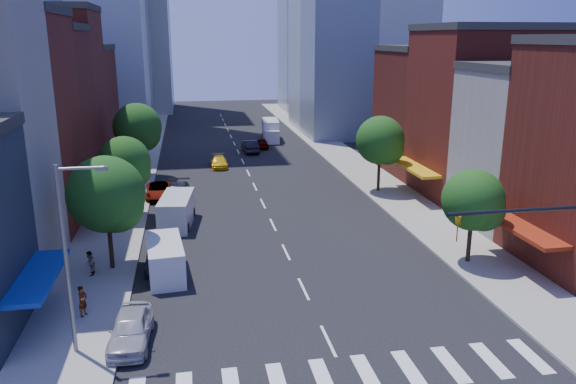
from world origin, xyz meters
name	(u,v)px	position (x,y,z in m)	size (l,w,h in m)	color
ground	(328,341)	(0.00, 0.00, 0.00)	(220.00, 220.00, 0.00)	black
sidewalk_left	(134,169)	(-12.50, 40.00, 0.07)	(5.00, 120.00, 0.15)	gray
sidewalk_right	(348,160)	(12.50, 40.00, 0.07)	(5.00, 120.00, 0.15)	gray
crosswalk	(345,376)	(0.00, -3.00, 0.01)	(19.00, 3.00, 0.01)	silver
bldg_left_3	(19,118)	(-21.00, 29.00, 7.50)	(12.00, 8.00, 15.00)	#561A15
bldg_left_4	(41,97)	(-21.00, 37.50, 8.50)	(12.00, 9.00, 17.00)	maroon
bldg_left_5	(62,106)	(-21.00, 47.00, 6.50)	(12.00, 10.00, 13.00)	#561A15
bldg_right_1	(544,149)	(21.00, 15.00, 6.00)	(12.00, 8.00, 12.00)	beige
bldg_right_2	(486,115)	(21.00, 24.00, 7.50)	(12.00, 10.00, 15.00)	maroon
bldg_right_3	(439,112)	(21.00, 34.00, 6.50)	(12.00, 10.00, 13.00)	#561A15
streetlight	(69,249)	(-11.81, 1.00, 5.28)	(2.25, 0.25, 9.00)	slate
tree_left_near	(109,197)	(-11.35, 10.92, 4.87)	(4.80, 4.80, 7.30)	black
tree_left_mid	(126,164)	(-11.35, 21.92, 4.53)	(4.20, 4.20, 6.65)	black
tree_left_far	(139,129)	(-11.35, 35.92, 5.20)	(5.00, 5.00, 7.75)	black
tree_right_near	(476,202)	(11.65, 7.92, 4.19)	(4.00, 4.00, 6.20)	black
tree_right_far	(382,142)	(11.65, 25.92, 4.86)	(4.60, 4.60, 7.20)	black
parked_car_front	(131,329)	(-9.50, 1.48, 0.80)	(1.89, 4.69, 1.60)	#ABABB0
parked_car_second	(160,257)	(-8.49, 10.85, 0.69)	(1.46, 4.19, 1.38)	black
parked_car_third	(159,191)	(-9.27, 27.64, 0.69)	(2.28, 4.95, 1.38)	#999999
parked_car_rear	(178,193)	(-7.50, 25.93, 0.81)	(2.28, 5.60, 1.63)	black
cargo_van_near	(165,260)	(-8.07, 9.35, 1.10)	(2.56, 5.39, 2.22)	silver
cargo_van_far	(176,211)	(-7.52, 19.19, 1.19)	(2.97, 5.89, 2.41)	silver
taxi	(219,162)	(-2.99, 39.47, 0.65)	(1.81, 4.45, 1.29)	yellow
traffic_car_oncoming	(250,146)	(1.50, 47.38, 0.81)	(1.71, 4.92, 1.62)	black
traffic_car_far	(262,143)	(3.39, 49.97, 0.65)	(1.54, 3.83, 1.31)	#999999
box_truck	(271,131)	(5.41, 55.52, 1.39)	(2.74, 7.45, 2.94)	silver
pedestrian_near	(83,301)	(-12.22, 4.57, 0.99)	(0.62, 0.40, 1.69)	#999999
pedestrian_far	(90,263)	(-12.69, 9.99, 0.93)	(0.76, 0.59, 1.57)	#999999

